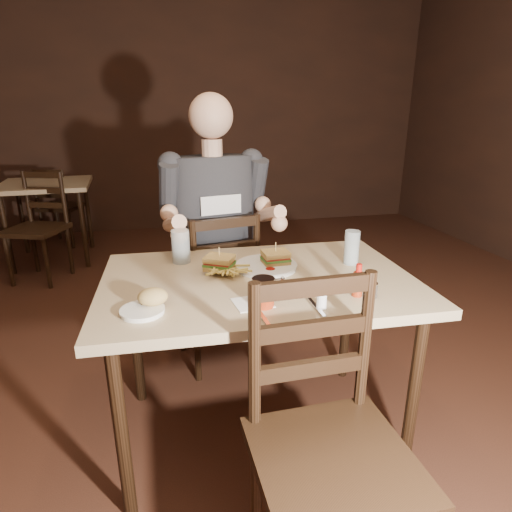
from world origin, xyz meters
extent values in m
plane|color=black|center=(0.00, 0.00, 0.00)|extent=(7.00, 7.00, 0.00)
plane|color=#372016|center=(0.00, 3.50, 1.40)|extent=(6.00, 0.00, 6.00)
cube|color=tan|center=(0.01, -0.31, 0.75)|extent=(1.31, 0.90, 0.04)
cylinder|color=black|center=(-0.55, -0.63, 0.36)|extent=(0.05, 0.05, 0.73)
cylinder|color=black|center=(-0.53, 0.06, 0.36)|extent=(0.05, 0.05, 0.73)
cylinder|color=black|center=(0.55, -0.67, 0.36)|extent=(0.05, 0.05, 0.73)
cylinder|color=black|center=(0.58, 0.01, 0.36)|extent=(0.05, 0.05, 0.73)
cube|color=tan|center=(-1.40, 2.50, 0.75)|extent=(0.84, 0.84, 0.04)
cylinder|color=black|center=(-1.70, 2.16, 0.36)|extent=(0.04, 0.04, 0.73)
cylinder|color=black|center=(-1.74, 2.80, 0.36)|extent=(0.04, 0.04, 0.73)
cylinder|color=black|center=(-1.06, 2.20, 0.36)|extent=(0.04, 0.04, 0.73)
cylinder|color=black|center=(-1.10, 2.84, 0.36)|extent=(0.04, 0.04, 0.73)
cylinder|color=white|center=(0.07, -0.20, 0.78)|extent=(0.27, 0.27, 0.02)
ellipsoid|color=maroon|center=(0.07, -0.27, 0.79)|extent=(0.04, 0.04, 0.01)
cylinder|color=silver|center=(-0.28, -0.04, 0.85)|extent=(0.08, 0.08, 0.15)
cylinder|color=silver|center=(0.46, -0.23, 0.85)|extent=(0.07, 0.07, 0.15)
cube|color=white|center=(-0.07, -0.54, 0.77)|extent=(0.15, 0.14, 0.00)
cube|color=silver|center=(-0.06, -0.64, 0.78)|extent=(0.03, 0.23, 0.01)
cube|color=silver|center=(0.14, -0.62, 0.78)|extent=(0.02, 0.18, 0.01)
cylinder|color=white|center=(-0.45, -0.53, 0.78)|extent=(0.15, 0.15, 0.01)
ellipsoid|color=tan|center=(-0.41, -0.49, 0.81)|extent=(0.11, 0.09, 0.06)
camera|label=1|loc=(-0.37, -1.90, 1.43)|focal=30.00mm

